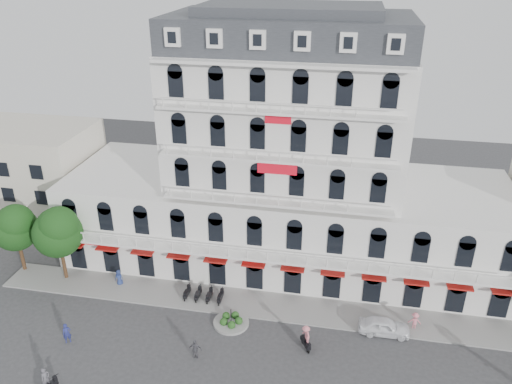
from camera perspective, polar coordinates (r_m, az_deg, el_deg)
name	(u,v)px	position (r m, az deg, el deg)	size (l,w,h in m)	color
ground	(251,380)	(41.29, -0.59, -20.66)	(120.00, 120.00, 0.00)	#38383A
sidewalk	(270,306)	(47.77, 1.60, -12.87)	(53.00, 4.00, 0.16)	gray
main_building	(286,171)	(50.32, 3.42, 2.39)	(45.00, 15.00, 25.80)	silver
flank_building_west	(35,176)	(64.34, -23.92, 1.67)	(14.00, 10.00, 12.00)	beige
traffic_island	(231,321)	(45.86, -2.86, -14.55)	(3.20, 3.20, 1.60)	gray
parked_scooter_row	(204,300)	(48.84, -5.98, -12.15)	(4.40, 1.80, 1.10)	black
tree_west_outer	(15,226)	(55.14, -25.85, -3.48)	(4.50, 4.48, 7.76)	#382314
tree_west_inner	(57,230)	(51.91, -21.74, -4.05)	(4.76, 4.76, 8.25)	#382314
parked_car	(384,326)	(45.93, 14.44, -14.64)	(1.76, 4.39, 1.49)	white
rider_west	(46,381)	(42.71, -22.84, -19.31)	(1.03, 1.55, 2.29)	black
rider_center	(306,337)	(43.10, 5.71, -16.11)	(1.16, 1.55, 2.30)	black
pedestrian_left	(119,278)	(51.77, -15.38, -9.42)	(0.84, 0.54, 1.71)	navy
pedestrian_mid	(196,349)	(42.58, -6.93, -17.40)	(1.07, 0.44, 1.82)	#53535A
pedestrian_right	(415,321)	(46.99, 17.69, -13.88)	(1.11, 0.64, 1.72)	#E07686
pedestrian_far	(67,333)	(46.46, -20.81, -14.85)	(0.68, 0.45, 1.87)	navy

